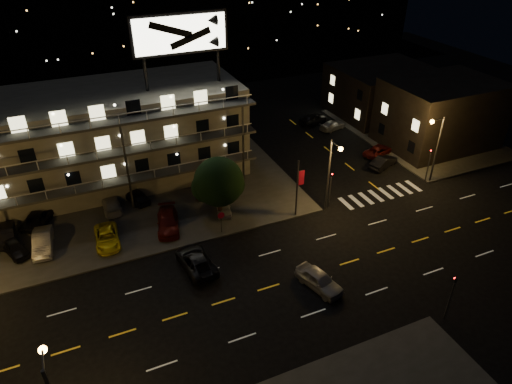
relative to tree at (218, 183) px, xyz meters
name	(u,v)px	position (x,y,z in m)	size (l,w,h in m)	color
ground	(290,281)	(2.20, -11.33, -4.01)	(140.00, 140.00, 0.00)	black
curb_nw	(90,199)	(-11.80, 8.67, -3.93)	(44.00, 24.00, 0.15)	#353432
curb_ne	(413,132)	(32.20, 8.67, -3.93)	(16.00, 24.00, 0.15)	#353432
motel	(115,135)	(-7.75, 12.56, 1.33)	(28.00, 13.80, 18.10)	gray
side_bldg_front	(440,114)	(32.19, 4.67, 0.24)	(14.06, 10.00, 8.50)	black
side_bldg_back	(382,91)	(32.19, 16.67, -0.51)	(14.06, 12.00, 7.00)	black
hill_backdrop	(92,7)	(-3.74, 57.46, 7.54)	(120.00, 25.00, 24.00)	black
streetlight_nc	(331,169)	(10.70, -3.39, 0.95)	(0.44, 1.92, 8.00)	#2D2D30
streetlight_ne	(436,143)	(24.33, -3.03, 0.95)	(1.92, 0.44, 8.00)	#2D2D30
signal_nw	(330,186)	(11.20, -2.83, -1.44)	(0.20, 0.27, 4.60)	#2D2D30
signal_sw	(452,294)	(11.20, -19.82, -1.44)	(0.20, 0.27, 4.60)	#2D2D30
signal_ne	(429,162)	(24.19, -2.83, -1.44)	(0.27, 0.20, 4.60)	#2D2D30
banner_north	(298,187)	(7.28, -2.93, -0.58)	(0.83, 0.16, 6.40)	#2D2D30
stop_sign	(221,219)	(-0.80, -2.75, -2.30)	(0.91, 0.11, 2.61)	#2D2D30
tree	(218,183)	(0.00, 0.00, 0.00)	(5.16, 4.97, 6.50)	black
lot_car_0	(15,248)	(-19.05, 1.79, -3.21)	(1.52, 3.79, 1.29)	black
lot_car_1	(43,242)	(-16.68, 1.48, -3.10)	(1.60, 4.60, 1.52)	#96969B
lot_car_2	(107,237)	(-11.17, 0.00, -3.22)	(2.12, 4.61, 1.28)	yellow
lot_car_3	(168,222)	(-5.35, 0.08, -3.14)	(2.03, 4.98, 1.45)	#59120C
lot_car_4	(223,206)	(0.61, 0.60, -3.25)	(1.45, 3.60, 1.23)	#96969B
lot_car_5	(6,233)	(-19.81, 4.36, -3.13)	(1.54, 4.43, 1.46)	black
lot_car_6	(38,217)	(-16.94, 6.12, -3.19)	(2.22, 4.82, 1.34)	black
lot_car_7	(111,204)	(-9.93, 5.65, -3.21)	(1.81, 4.46, 1.29)	#96969B
lot_car_8	(135,196)	(-7.31, 6.17, -3.16)	(1.66, 4.12, 1.40)	black
lot_car_9	(203,187)	(-0.14, 4.92, -3.19)	(1.41, 4.03, 1.33)	#59120C
side_car_0	(383,162)	(21.81, 1.96, -3.32)	(1.47, 4.20, 1.38)	black
side_car_1	(378,151)	(23.19, 4.87, -3.39)	(2.04, 4.43, 1.23)	#59120C
side_car_2	(333,125)	(22.20, 14.15, -3.39)	(1.75, 4.30, 1.25)	#96969B
side_car_3	(313,119)	(20.65, 17.05, -3.25)	(1.80, 4.48, 1.53)	black
road_car_east	(319,280)	(4.07, -12.94, -3.25)	(1.79, 4.46, 1.52)	#96969B
road_car_west	(196,261)	(-4.54, -6.49, -3.27)	(2.44, 5.30, 1.47)	black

